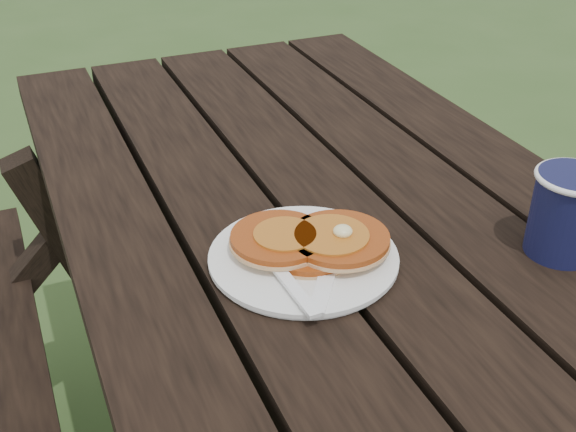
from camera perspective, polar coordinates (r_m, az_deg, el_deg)
name	(u,v)px	position (r m, az deg, el deg)	size (l,w,h in m)	color
plate	(303,258)	(0.91, 1.22, -3.37)	(0.23, 0.23, 0.01)	white
pancake_stack	(311,241)	(0.91, 1.82, -2.00)	(0.19, 0.16, 0.04)	#A04112
knife	(329,268)	(0.89, 3.28, -4.11)	(0.02, 0.18, 0.01)	white
fork	(294,289)	(0.84, 0.49, -5.78)	(0.03, 0.16, 0.01)	white
coffee_cup	(568,209)	(0.97, 21.24, 0.50)	(0.10, 0.10, 0.11)	#111438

